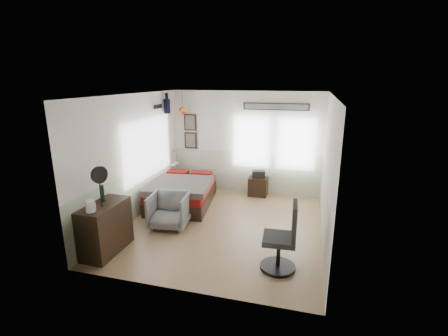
{
  "coord_description": "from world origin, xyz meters",
  "views": [
    {
      "loc": [
        1.66,
        -6.05,
        3.0
      ],
      "look_at": [
        -0.1,
        0.4,
        1.15
      ],
      "focal_mm": 26.0,
      "sensor_mm": 36.0,
      "label": 1
    }
  ],
  "objects_px": {
    "nightstand": "(258,186)",
    "task_chair": "(283,243)",
    "dresser": "(106,228)",
    "armchair": "(169,210)",
    "bed": "(182,193)"
  },
  "relations": [
    {
      "from": "armchair",
      "to": "dresser",
      "type": "bearing_deg",
      "value": -124.98
    },
    {
      "from": "dresser",
      "to": "task_chair",
      "type": "height_order",
      "value": "task_chair"
    },
    {
      "from": "bed",
      "to": "task_chair",
      "type": "distance_m",
      "value": 3.44
    },
    {
      "from": "dresser",
      "to": "task_chair",
      "type": "distance_m",
      "value": 3.09
    },
    {
      "from": "armchair",
      "to": "task_chair",
      "type": "height_order",
      "value": "task_chair"
    },
    {
      "from": "bed",
      "to": "nightstand",
      "type": "relative_size",
      "value": 4.32
    },
    {
      "from": "bed",
      "to": "task_chair",
      "type": "height_order",
      "value": "task_chair"
    },
    {
      "from": "dresser",
      "to": "task_chair",
      "type": "relative_size",
      "value": 0.87
    },
    {
      "from": "dresser",
      "to": "armchair",
      "type": "bearing_deg",
      "value": 61.95
    },
    {
      "from": "dresser",
      "to": "bed",
      "type": "bearing_deg",
      "value": 79.83
    },
    {
      "from": "nightstand",
      "to": "task_chair",
      "type": "distance_m",
      "value": 3.47
    },
    {
      "from": "task_chair",
      "to": "nightstand",
      "type": "bearing_deg",
      "value": 102.12
    },
    {
      "from": "nightstand",
      "to": "task_chair",
      "type": "relative_size",
      "value": 0.42
    },
    {
      "from": "bed",
      "to": "dresser",
      "type": "height_order",
      "value": "dresser"
    },
    {
      "from": "bed",
      "to": "dresser",
      "type": "bearing_deg",
      "value": -107.45
    }
  ]
}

